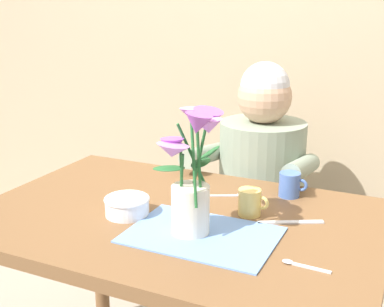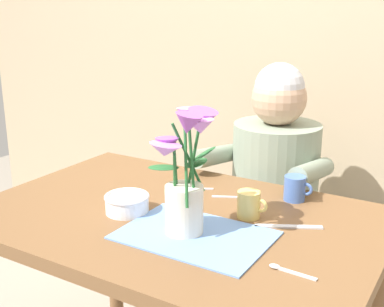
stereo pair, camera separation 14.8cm
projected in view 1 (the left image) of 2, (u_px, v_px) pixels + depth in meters
The scene contains 12 objects.
wood_panel_backdrop at pixel (280, 25), 2.27m from camera, with size 4.00×0.10×2.50m, color tan.
dining_table at pixel (177, 244), 1.53m from camera, with size 1.20×0.80×0.74m.
seated_person at pixel (260, 203), 2.06m from camera, with size 0.45×0.47×1.14m.
striped_placemat at pixel (202, 235), 1.36m from camera, with size 0.40×0.28×0.01m, color #6B93D1.
flower_vase at pixel (192, 169), 1.33m from camera, with size 0.20×0.25×0.35m.
ceramic_bowl at pixel (127, 205), 1.49m from camera, with size 0.14×0.14×0.06m.
dinner_knife at pixel (291, 222), 1.44m from camera, with size 0.19×0.02×0.01m, color silver.
tea_cup at pixel (250, 202), 1.49m from camera, with size 0.09×0.07×0.08m.
ceramic_mug at pixel (290, 185), 1.63m from camera, with size 0.09×0.07×0.08m.
spoon_0 at pixel (298, 264), 1.21m from camera, with size 0.12×0.02×0.01m.
spoon_1 at pixel (232, 195), 1.64m from camera, with size 0.11×0.07×0.01m.
spoon_2 at pixel (185, 188), 1.70m from camera, with size 0.11×0.07×0.01m.
Camera 1 is at (0.63, -1.24, 1.34)m, focal length 47.09 mm.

